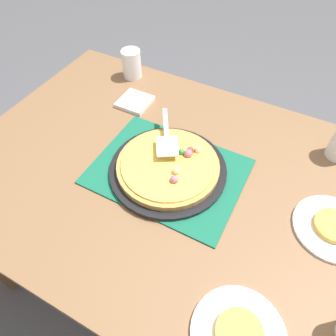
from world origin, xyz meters
name	(u,v)px	position (x,y,z in m)	size (l,w,h in m)	color
ground_plane	(168,264)	(0.00, 0.00, 0.00)	(8.00, 8.00, 0.00)	#4C4C51
dining_table	(168,191)	(0.00, 0.00, 0.64)	(1.40, 1.00, 0.75)	brown
placemat	(168,171)	(0.00, 0.00, 0.75)	(0.48, 0.36, 0.01)	#145B42
pizza_pan	(168,169)	(0.00, 0.00, 0.76)	(0.38, 0.38, 0.01)	black
pizza	(169,165)	(0.00, 0.00, 0.78)	(0.33, 0.33, 0.05)	#B78442
plate_near_left	(332,228)	(0.51, 0.03, 0.76)	(0.22, 0.22, 0.01)	white
plate_far_right	(238,335)	(0.37, -0.35, 0.76)	(0.22, 0.22, 0.01)	white
served_slice_left	(334,226)	(0.51, 0.03, 0.77)	(0.11, 0.11, 0.02)	gold
served_slice_right	(239,333)	(0.37, -0.35, 0.77)	(0.11, 0.11, 0.02)	gold
cup_near	(132,64)	(-0.39, 0.41, 0.81)	(0.08, 0.08, 0.12)	white
pizza_server	(167,136)	(-0.05, 0.08, 0.82)	(0.15, 0.22, 0.01)	silver
napkin_stack	(135,102)	(-0.28, 0.25, 0.76)	(0.12, 0.12, 0.02)	white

